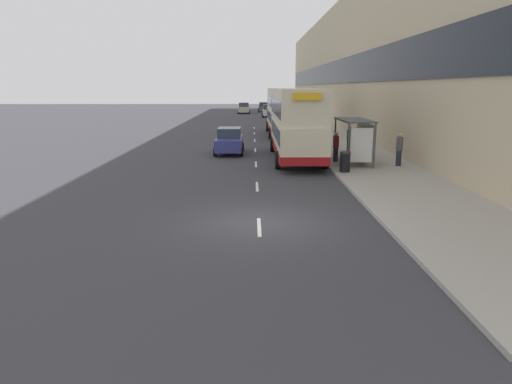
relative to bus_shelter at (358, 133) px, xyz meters
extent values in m
plane|color=#38383D|center=(-5.77, -11.14, -1.88)|extent=(220.00, 220.00, 0.00)
cube|color=#A39E93|center=(0.73, 27.36, -1.81)|extent=(5.00, 93.00, 0.14)
cube|color=#C6B793|center=(4.73, 27.36, 4.82)|extent=(3.00, 93.00, 13.39)
cube|color=black|center=(3.19, 27.36, 4.15)|extent=(0.12, 89.28, 2.41)
cube|color=silver|center=(-5.77, -11.72, -1.87)|extent=(0.12, 2.00, 0.01)
cube|color=silver|center=(-5.77, -5.59, -1.87)|extent=(0.12, 2.00, 0.01)
cube|color=silver|center=(-5.77, 0.54, -1.87)|extent=(0.12, 2.00, 0.01)
cube|color=silver|center=(-5.77, 6.67, -1.87)|extent=(0.12, 2.00, 0.01)
cube|color=silver|center=(-5.77, 12.81, -1.87)|extent=(0.12, 2.00, 0.01)
cube|color=silver|center=(-5.77, 18.94, -1.87)|extent=(0.12, 2.00, 0.01)
cube|color=silver|center=(-5.77, 25.07, -1.87)|extent=(0.12, 2.00, 0.01)
cube|color=#4C4C51|center=(-0.17, 0.35, 0.70)|extent=(1.60, 4.20, 0.08)
cylinder|color=#4C4C51|center=(-0.87, -1.65, -0.54)|extent=(0.10, 0.10, 2.40)
cylinder|color=#4C4C51|center=(-0.87, 2.35, -0.54)|extent=(0.10, 0.10, 2.40)
cylinder|color=#4C4C51|center=(0.53, -1.65, -0.54)|extent=(0.10, 0.10, 2.40)
cylinder|color=#4C4C51|center=(0.53, 2.35, -0.54)|extent=(0.10, 0.10, 2.40)
cube|color=#99A8B2|center=(0.50, 0.35, -0.42)|extent=(0.04, 3.68, 1.92)
cube|color=white|center=(-0.17, -1.59, -0.49)|extent=(1.19, 0.10, 1.82)
cube|color=maroon|center=(0.07, 0.35, -1.29)|extent=(0.36, 2.80, 0.08)
cube|color=beige|center=(-3.30, 2.32, -0.45)|extent=(2.55, 10.73, 1.85)
cube|color=beige|center=(-3.30, 2.32, 1.45)|extent=(2.50, 10.40, 1.95)
cube|color=maroon|center=(-3.30, 2.32, -1.15)|extent=(2.58, 10.78, 0.45)
cube|color=#2D3847|center=(-3.30, 2.32, -0.08)|extent=(2.58, 10.08, 0.81)
cube|color=#2D3847|center=(-3.30, 2.32, 1.35)|extent=(2.55, 10.08, 0.94)
cube|color=yellow|center=(-3.30, -3.02, 2.07)|extent=(1.40, 0.08, 0.36)
cylinder|color=black|center=(-4.57, 5.97, -1.38)|extent=(0.30, 1.00, 1.00)
cylinder|color=black|center=(-2.02, 5.97, -1.38)|extent=(0.30, 1.00, 1.00)
cylinder|color=black|center=(-4.57, -1.00, -1.38)|extent=(0.30, 1.00, 1.00)
cylinder|color=black|center=(-2.02, -1.00, -1.38)|extent=(0.30, 1.00, 1.00)
cube|color=beige|center=(-3.12, 17.42, -0.45)|extent=(2.55, 11.28, 1.85)
cube|color=beige|center=(-3.12, 17.42, 1.45)|extent=(2.50, 10.94, 1.95)
cube|color=maroon|center=(-3.12, 17.42, -1.15)|extent=(2.58, 11.34, 0.45)
cube|color=#2D3847|center=(-3.12, 17.42, -0.08)|extent=(2.58, 10.61, 0.81)
cube|color=#2D3847|center=(-3.12, 17.42, 1.35)|extent=(2.55, 10.61, 0.94)
cube|color=yellow|center=(-3.12, 11.80, 2.07)|extent=(1.40, 0.08, 0.36)
cylinder|color=black|center=(-4.40, 21.26, -1.38)|extent=(0.30, 1.00, 1.00)
cylinder|color=black|center=(-1.85, 21.26, -1.38)|extent=(0.30, 1.00, 1.00)
cylinder|color=black|center=(-4.40, 13.92, -1.38)|extent=(0.30, 1.00, 1.00)
cylinder|color=black|center=(-1.85, 13.92, -1.38)|extent=(0.30, 1.00, 1.00)
cube|color=silver|center=(-3.48, 43.92, -1.15)|extent=(1.78, 3.85, 0.84)
cube|color=#2D3847|center=(-3.48, 43.73, -0.39)|extent=(1.56, 1.85, 0.69)
cylinder|color=black|center=(-4.37, 45.11, -1.58)|extent=(0.20, 0.60, 0.60)
cylinder|color=black|center=(-2.59, 45.11, -1.58)|extent=(0.20, 0.60, 0.60)
cylinder|color=black|center=(-4.37, 42.73, -1.58)|extent=(0.20, 0.60, 0.60)
cylinder|color=black|center=(-2.59, 42.73, -1.58)|extent=(0.20, 0.60, 0.60)
cube|color=#B7B799|center=(-7.40, 53.61, -1.16)|extent=(1.85, 4.38, 0.83)
cube|color=#2D3847|center=(-7.40, 53.83, -0.40)|extent=(1.63, 2.10, 0.68)
cylinder|color=black|center=(-6.47, 52.25, -1.58)|extent=(0.20, 0.60, 0.60)
cylinder|color=black|center=(-8.32, 52.25, -1.58)|extent=(0.20, 0.60, 0.60)
cylinder|color=black|center=(-6.47, 54.97, -1.58)|extent=(0.20, 0.60, 0.60)
cylinder|color=black|center=(-8.32, 54.97, -1.58)|extent=(0.20, 0.60, 0.60)
cube|color=#4C5156|center=(-3.92, 58.93, -1.18)|extent=(1.71, 4.27, 0.79)
cube|color=#2D3847|center=(-3.92, 58.71, -0.47)|extent=(1.51, 2.05, 0.64)
cylinder|color=black|center=(-4.78, 60.25, -1.58)|extent=(0.20, 0.60, 0.60)
cylinder|color=black|center=(-3.06, 60.25, -1.58)|extent=(0.20, 0.60, 0.60)
cylinder|color=black|center=(-4.78, 57.61, -1.58)|extent=(0.20, 0.60, 0.60)
cylinder|color=black|center=(-3.06, 57.61, -1.58)|extent=(0.20, 0.60, 0.60)
cube|color=navy|center=(-7.54, 5.07, -1.19)|extent=(1.73, 4.31, 0.78)
cube|color=#2D3847|center=(-7.54, 5.28, -0.48)|extent=(1.52, 2.07, 0.64)
cylinder|color=black|center=(-6.68, 3.73, -1.58)|extent=(0.20, 0.60, 0.60)
cylinder|color=black|center=(-8.41, 3.73, -1.58)|extent=(0.20, 0.60, 0.60)
cylinder|color=black|center=(-6.68, 6.41, -1.58)|extent=(0.20, 0.60, 0.60)
cylinder|color=black|center=(-8.41, 6.41, -1.58)|extent=(0.20, 0.60, 0.60)
cylinder|color=#23232D|center=(0.27, 3.47, -1.30)|extent=(0.30, 0.30, 0.87)
cylinder|color=#337260|center=(0.27, 3.47, -0.51)|extent=(0.36, 0.36, 0.72)
sphere|color=tan|center=(0.27, 3.47, -0.03)|extent=(0.23, 0.23, 0.23)
cylinder|color=#23232D|center=(2.12, -0.82, -1.30)|extent=(0.30, 0.30, 0.87)
cylinder|color=#4C4C51|center=(2.12, -0.82, -0.51)|extent=(0.36, 0.36, 0.72)
sphere|color=tan|center=(2.12, -0.82, -0.03)|extent=(0.23, 0.23, 0.23)
cylinder|color=#23232D|center=(-1.11, 0.65, -1.33)|extent=(0.28, 0.28, 0.82)
cylinder|color=maroon|center=(-1.11, 0.65, -0.57)|extent=(0.34, 0.34, 0.68)
sphere|color=tan|center=(-1.11, 0.65, -0.12)|extent=(0.22, 0.22, 0.22)
cylinder|color=#23232D|center=(0.99, 4.92, -1.33)|extent=(0.28, 0.28, 0.81)
cylinder|color=#337260|center=(0.99, 4.92, -0.58)|extent=(0.34, 0.34, 0.68)
sphere|color=tan|center=(0.99, 4.92, -0.13)|extent=(0.22, 0.22, 0.22)
cylinder|color=black|center=(-1.22, -2.66, -1.26)|extent=(0.52, 0.52, 0.95)
cylinder|color=#2D2D33|center=(-1.22, -2.66, -0.74)|extent=(0.55, 0.55, 0.10)
camera|label=1|loc=(-6.00, -25.76, 2.52)|focal=32.00mm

